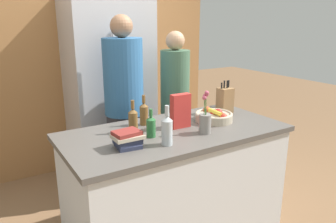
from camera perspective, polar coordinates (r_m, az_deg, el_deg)
The scene contains 15 objects.
kitchen_island at distance 2.68m, azimuth 1.20°, elevation -12.23°, with size 1.71×0.84×0.90m.
back_wall_wood at distance 3.95m, azimuth -12.57°, elevation 9.53°, with size 2.91×0.12×2.60m.
refrigerator at distance 3.67m, azimuth -10.10°, elevation 3.99°, with size 0.87×0.62×1.94m.
fruit_bowl at distance 2.73m, azimuth 8.01°, elevation -0.78°, with size 0.31×0.31×0.10m.
knife_block at distance 2.96m, azimuth 9.89°, elevation 1.93°, with size 0.12×0.10×0.30m.
flower_vase at distance 2.42m, azimuth 6.46°, elevation -1.69°, with size 0.09×0.09×0.32m.
cereal_box at distance 2.52m, azimuth 2.19°, elevation 0.09°, with size 0.16×0.06×0.27m.
coffee_mug at distance 3.16m, azimuth 9.18°, elevation 1.60°, with size 0.09×0.13×0.10m.
book_stack at distance 2.17m, azimuth -7.04°, elevation -4.78°, with size 0.20×0.16×0.11m.
bottle_oil at distance 2.60m, azimuth -4.21°, elevation -0.29°, with size 0.07×0.07×0.24m.
bottle_vinegar at distance 2.33m, azimuth -2.98°, elevation -2.54°, with size 0.07×0.07×0.21m.
bottle_wine at distance 2.18m, azimuth -0.18°, elevation -3.16°, with size 0.07×0.07×0.27m.
bottle_water at distance 2.44m, azimuth -6.10°, elevation -1.44°, with size 0.07×0.07×0.25m.
person_at_sink at distance 3.10m, azimuth -7.65°, elevation 2.10°, with size 0.37×0.37×1.75m.
person_in_blue at distance 3.36m, azimuth 1.20°, elevation 2.01°, with size 0.29×0.29×1.60m.
Camera 1 is at (-1.28, -1.99, 1.72)m, focal length 35.00 mm.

